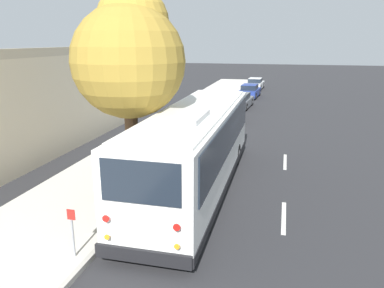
% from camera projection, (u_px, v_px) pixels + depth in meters
% --- Properties ---
extents(ground_plane, '(160.00, 160.00, 0.00)m').
position_uv_depth(ground_plane, '(209.00, 177.00, 15.91)').
color(ground_plane, '#28282B').
extents(sidewalk_slab, '(80.00, 4.36, 0.15)m').
position_uv_depth(sidewalk_slab, '(121.00, 168.00, 16.82)').
color(sidewalk_slab, beige).
rests_on(sidewalk_slab, ground).
extents(curb_strip, '(80.00, 0.14, 0.15)m').
position_uv_depth(curb_strip, '(169.00, 172.00, 16.30)').
color(curb_strip, '#AAA69D').
rests_on(curb_strip, ground).
extents(shuttle_bus, '(11.53, 2.76, 3.34)m').
position_uv_depth(shuttle_bus, '(196.00, 145.00, 14.19)').
color(shuttle_bus, white).
rests_on(shuttle_bus, ground).
extents(parked_sedan_silver, '(4.43, 1.80, 1.27)m').
position_uv_depth(parked_sedan_silver, '(229.00, 113.00, 26.85)').
color(parked_sedan_silver, '#A8AAAF').
rests_on(parked_sedan_silver, ground).
extents(parked_sedan_gray, '(4.56, 2.06, 1.27)m').
position_uv_depth(parked_sedan_gray, '(240.00, 101.00, 32.05)').
color(parked_sedan_gray, slate).
rests_on(parked_sedan_gray, ground).
extents(parked_sedan_blue, '(4.64, 1.99, 1.31)m').
position_uv_depth(parked_sedan_blue, '(250.00, 91.00, 37.93)').
color(parked_sedan_blue, navy).
rests_on(parked_sedan_blue, ground).
extents(parked_sedan_white, '(4.61, 1.92, 1.31)m').
position_uv_depth(parked_sedan_white, '(255.00, 84.00, 44.29)').
color(parked_sedan_white, silver).
rests_on(parked_sedan_white, ground).
extents(street_tree, '(4.01, 4.01, 7.34)m').
position_uv_depth(street_tree, '(129.00, 54.00, 13.13)').
color(street_tree, brown).
rests_on(street_tree, sidewalk_slab).
extents(sign_post_near, '(0.06, 0.22, 1.33)m').
position_uv_depth(sign_post_near, '(73.00, 232.00, 9.61)').
color(sign_post_near, gray).
rests_on(sign_post_near, sidewalk_slab).
extents(sign_post_far, '(0.06, 0.06, 1.06)m').
position_uv_depth(sign_post_far, '(106.00, 207.00, 11.41)').
color(sign_post_far, gray).
rests_on(sign_post_far, sidewalk_slab).
extents(lane_stripe_mid, '(2.40, 0.14, 0.01)m').
position_uv_depth(lane_stripe_mid, '(284.00, 217.00, 12.26)').
color(lane_stripe_mid, silver).
rests_on(lane_stripe_mid, ground).
extents(lane_stripe_ahead, '(2.40, 0.14, 0.01)m').
position_uv_depth(lane_stripe_ahead, '(285.00, 162.00, 17.88)').
color(lane_stripe_ahead, silver).
rests_on(lane_stripe_ahead, ground).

